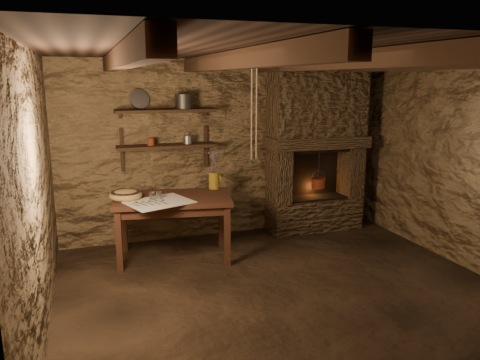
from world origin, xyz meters
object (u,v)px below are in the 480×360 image
object	(u,v)px
work_table	(174,225)
stoneware_jug	(214,173)
iron_stockpot	(184,102)
red_pot	(318,182)
wooden_bowl	(126,196)

from	to	relation	value
work_table	stoneware_jug	size ratio (longest dim) A/B	3.07
iron_stockpot	red_pot	world-z (taller)	iron_stockpot
red_pot	stoneware_jug	bearing A→B (deg)	-172.37
red_pot	wooden_bowl	bearing A→B (deg)	-171.32
iron_stockpot	work_table	bearing A→B (deg)	-116.50
work_table	iron_stockpot	world-z (taller)	iron_stockpot
stoneware_jug	iron_stockpot	size ratio (longest dim) A/B	2.17
stoneware_jug	iron_stockpot	bearing A→B (deg)	140.43
work_table	wooden_bowl	size ratio (longest dim) A/B	3.85
wooden_bowl	work_table	bearing A→B (deg)	-4.50
stoneware_jug	red_pot	bearing A→B (deg)	16.56
iron_stockpot	wooden_bowl	bearing A→B (deg)	-147.10
work_table	wooden_bowl	bearing A→B (deg)	-174.61
iron_stockpot	red_pot	size ratio (longest dim) A/B	0.41
wooden_bowl	red_pot	bearing A→B (deg)	8.68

